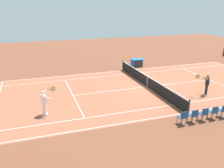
% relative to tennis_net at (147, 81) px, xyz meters
% --- Properties ---
extents(ground_plane, '(60.00, 60.00, 0.00)m').
position_rel_tennis_net_xyz_m(ground_plane, '(0.00, 0.00, -0.49)').
color(ground_plane, brown).
extents(court_slab, '(24.20, 11.40, 0.00)m').
position_rel_tennis_net_xyz_m(court_slab, '(0.00, 0.00, -0.49)').
color(court_slab, '#935138').
rests_on(court_slab, ground_plane).
extents(court_line_markings, '(23.85, 11.05, 0.01)m').
position_rel_tennis_net_xyz_m(court_line_markings, '(0.00, 0.00, -0.49)').
color(court_line_markings, white).
rests_on(court_line_markings, ground_plane).
extents(tennis_net, '(0.10, 11.70, 1.08)m').
position_rel_tennis_net_xyz_m(tennis_net, '(0.00, 0.00, 0.00)').
color(tennis_net, '#2D2D33').
rests_on(tennis_net, ground_plane).
extents(tennis_player_near, '(0.99, 0.86, 1.70)m').
position_rel_tennis_net_xyz_m(tennis_player_near, '(8.68, 2.83, 0.44)').
color(tennis_player_near, white).
rests_on(tennis_player_near, ground_plane).
extents(tennis_player_far, '(1.18, 0.75, 1.70)m').
position_rel_tennis_net_xyz_m(tennis_player_far, '(-3.45, 3.17, 0.44)').
color(tennis_player_far, black).
rests_on(tennis_player_far, ground_plane).
extents(tennis_ball, '(0.07, 0.07, 0.07)m').
position_rel_tennis_net_xyz_m(tennis_ball, '(5.04, 1.71, -0.46)').
color(tennis_ball, '#CCE01E').
rests_on(tennis_ball, ground_plane).
extents(spectator_chair_3, '(0.44, 0.44, 0.88)m').
position_rel_tennis_net_xyz_m(spectator_chair_3, '(-1.82, 6.78, 0.03)').
color(spectator_chair_3, '#38383D').
rests_on(spectator_chair_3, ground_plane).
extents(spectator_chair_4, '(0.44, 0.44, 0.88)m').
position_rel_tennis_net_xyz_m(spectator_chair_4, '(-1.08, 6.78, 0.03)').
color(spectator_chair_4, '#38383D').
rests_on(spectator_chair_4, ground_plane).
extents(spectator_chair_5, '(0.44, 0.44, 0.88)m').
position_rel_tennis_net_xyz_m(spectator_chair_5, '(-0.35, 6.78, 0.03)').
color(spectator_chair_5, '#38383D').
rests_on(spectator_chair_5, ground_plane).
extents(spectator_chair_6, '(0.44, 0.44, 0.88)m').
position_rel_tennis_net_xyz_m(spectator_chair_6, '(0.38, 6.78, 0.03)').
color(spectator_chair_6, '#38383D').
rests_on(spectator_chair_6, ground_plane).
extents(spectator_chair_7, '(0.44, 0.44, 0.88)m').
position_rel_tennis_net_xyz_m(spectator_chair_7, '(1.11, 6.78, 0.03)').
color(spectator_chair_7, '#38383D').
rests_on(spectator_chair_7, ground_plane).
extents(equipment_cart_tarped, '(1.25, 0.84, 0.85)m').
position_rel_tennis_net_xyz_m(equipment_cart_tarped, '(-2.02, -6.66, -0.05)').
color(equipment_cart_tarped, '#2D2D33').
rests_on(equipment_cart_tarped, ground_plane).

